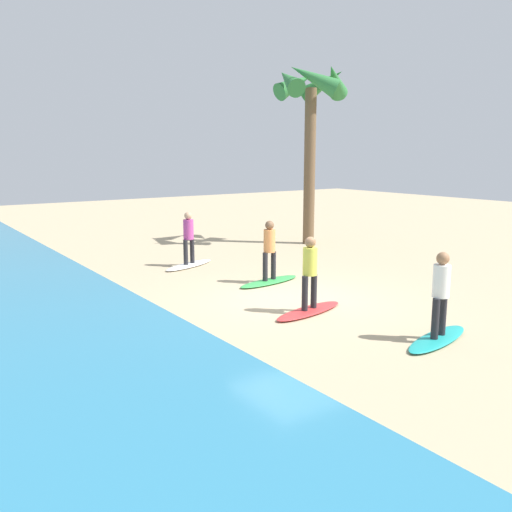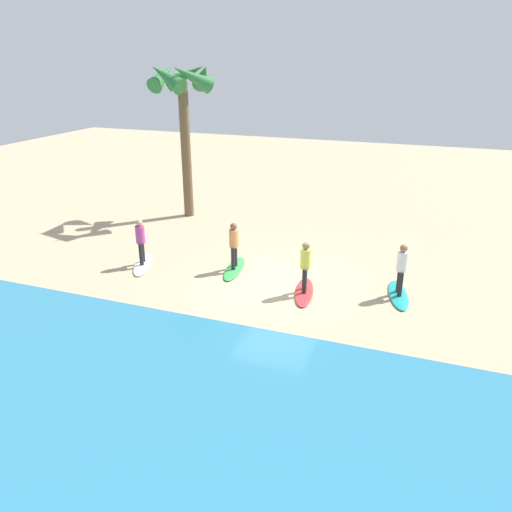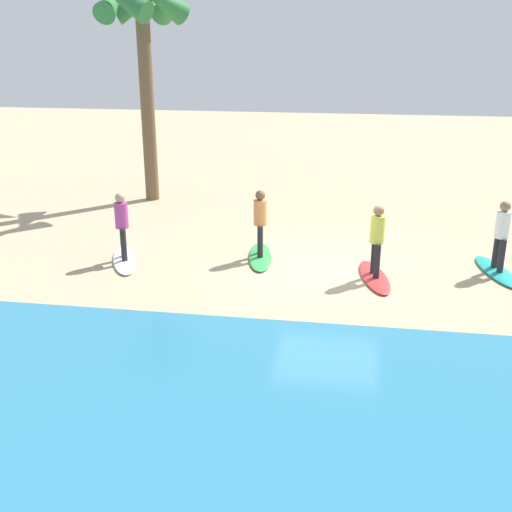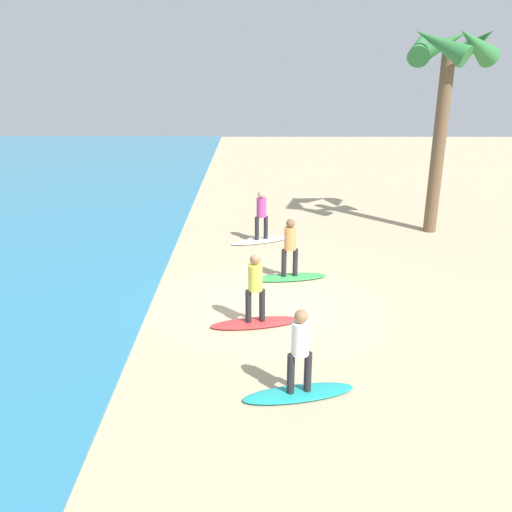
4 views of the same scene
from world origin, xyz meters
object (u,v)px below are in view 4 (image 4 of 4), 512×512
at_px(surfboard_teal, 299,393).
at_px(surfer_red, 255,283).
at_px(surfboard_red, 255,323).
at_px(surfboard_white, 261,240).
at_px(surfboard_green, 289,277).
at_px(surfer_green, 290,244).
at_px(surfer_teal, 300,346).
at_px(surfer_white, 261,212).
at_px(palm_tree, 448,66).

xyz_separation_m(surfboard_teal, surfer_red, (2.82, 0.80, 0.99)).
distance_m(surfboard_red, surfboard_white, 6.02).
bearing_deg(surfboard_green, surfboard_teal, 79.95).
height_order(surfboard_green, surfer_green, surfer_green).
distance_m(surfer_red, surfer_green, 2.93).
distance_m(surfboard_teal, surfboard_white, 8.86).
bearing_deg(surfer_red, surfer_teal, -164.14).
relative_size(surfboard_teal, surfboard_green, 1.00).
relative_size(surfboard_teal, surfboard_white, 1.00).
relative_size(surfer_teal, surfboard_white, 0.78).
distance_m(surfer_green, surfboard_white, 3.47).
height_order(surfboard_teal, surfboard_green, same).
bearing_deg(surfer_white, surfer_red, 178.21).
relative_size(surfer_red, palm_tree, 0.24).
bearing_deg(surfboard_teal, surfer_red, -86.40).
distance_m(surfer_red, surfboard_green, 3.09).
bearing_deg(surfboard_green, surfer_white, -85.52).
bearing_deg(surfboard_teal, surfboard_red, -86.40).
bearing_deg(surfboard_green, surfboard_white, -85.52).
distance_m(surfer_teal, surfboard_green, 5.68).
xyz_separation_m(surfboard_teal, surfer_white, (8.84, 0.61, 0.99)).
relative_size(surfboard_white, palm_tree, 0.31).
relative_size(surfer_green, surfer_white, 1.00).
relative_size(surfer_green, surfboard_white, 0.78).
bearing_deg(surfer_green, surfer_white, 13.10).
xyz_separation_m(surfboard_green, surfer_white, (3.24, 0.75, 0.99)).
relative_size(surfer_teal, surfer_green, 1.00).
bearing_deg(surfer_white, surfboard_green, -166.90).
height_order(surfer_teal, surfboard_white, surfer_teal).
height_order(surfboard_teal, surfboard_red, same).
xyz_separation_m(surfboard_red, surfboard_white, (6.01, -0.19, 0.00)).
xyz_separation_m(surfer_green, palm_tree, (4.44, -5.21, 4.48)).
bearing_deg(surfer_teal, surfboard_green, -1.44).
height_order(surfboard_teal, surfer_green, surfer_green).
relative_size(surfboard_green, surfboard_white, 1.00).
bearing_deg(surfboard_green, palm_tree, -148.19).
distance_m(surfboard_red, palm_tree, 10.95).
height_order(surfboard_green, surfer_white, surfer_white).
bearing_deg(surfer_white, surfboard_white, 90.00).
relative_size(surfer_red, surfboard_green, 0.78).
relative_size(surfboard_white, surfer_white, 1.28).
xyz_separation_m(surfboard_green, palm_tree, (4.44, -5.21, 5.48)).
xyz_separation_m(surfboard_teal, surfer_teal, (0.00, 0.00, 0.99)).
bearing_deg(surfboard_white, surfer_white, 157.70).
distance_m(surfboard_red, surfer_green, 3.09).
distance_m(surfboard_red, surfer_white, 6.10).
relative_size(surfboard_red, surfer_white, 1.28).
xyz_separation_m(surfboard_white, surfer_white, (0.00, -0.00, 0.99)).
relative_size(surfer_teal, surfboard_green, 0.78).
xyz_separation_m(surfer_teal, surfer_white, (8.84, 0.61, 0.00)).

